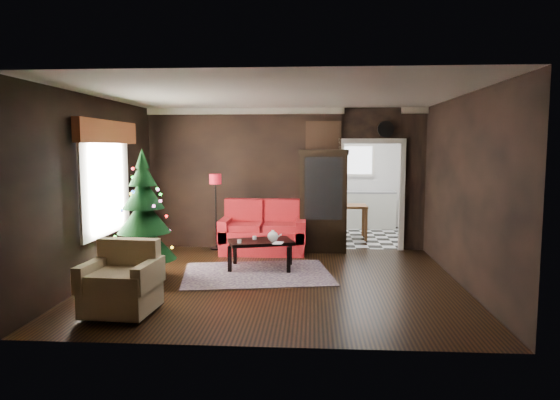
# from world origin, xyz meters

# --- Properties ---
(floor) EXTENTS (5.50, 5.50, 0.00)m
(floor) POSITION_xyz_m (0.00, 0.00, 0.00)
(floor) COLOR black
(floor) RESTS_ON ground
(ceiling) EXTENTS (5.50, 5.50, 0.00)m
(ceiling) POSITION_xyz_m (0.00, 0.00, 2.80)
(ceiling) COLOR white
(ceiling) RESTS_ON ground
(wall_back) EXTENTS (5.50, 0.00, 5.50)m
(wall_back) POSITION_xyz_m (0.00, 2.50, 1.40)
(wall_back) COLOR black
(wall_back) RESTS_ON ground
(wall_front) EXTENTS (5.50, 0.00, 5.50)m
(wall_front) POSITION_xyz_m (0.00, -2.50, 1.40)
(wall_front) COLOR black
(wall_front) RESTS_ON ground
(wall_left) EXTENTS (0.00, 5.50, 5.50)m
(wall_left) POSITION_xyz_m (-2.75, 0.00, 1.40)
(wall_left) COLOR black
(wall_left) RESTS_ON ground
(wall_right) EXTENTS (0.00, 5.50, 5.50)m
(wall_right) POSITION_xyz_m (2.75, 0.00, 1.40)
(wall_right) COLOR black
(wall_right) RESTS_ON ground
(doorway) EXTENTS (1.10, 0.10, 2.10)m
(doorway) POSITION_xyz_m (1.70, 2.50, 1.05)
(doorway) COLOR silver
(doorway) RESTS_ON ground
(left_window) EXTENTS (0.05, 1.60, 1.40)m
(left_window) POSITION_xyz_m (-2.71, 0.20, 1.45)
(left_window) COLOR white
(left_window) RESTS_ON wall_left
(valance) EXTENTS (0.12, 2.10, 0.35)m
(valance) POSITION_xyz_m (-2.63, 0.20, 2.27)
(valance) COLOR brown
(valance) RESTS_ON wall_left
(kitchen_floor) EXTENTS (3.00, 3.00, 0.00)m
(kitchen_floor) POSITION_xyz_m (1.70, 4.00, 0.00)
(kitchen_floor) COLOR silver
(kitchen_floor) RESTS_ON ground
(kitchen_window) EXTENTS (0.70, 0.06, 0.70)m
(kitchen_window) POSITION_xyz_m (1.70, 5.45, 1.70)
(kitchen_window) COLOR white
(kitchen_window) RESTS_ON ground
(rug) EXTENTS (2.58, 2.07, 0.01)m
(rug) POSITION_xyz_m (-0.34, 0.41, 0.01)
(rug) COLOR #483140
(rug) RESTS_ON ground
(loveseat) EXTENTS (1.70, 0.90, 1.00)m
(loveseat) POSITION_xyz_m (-0.40, 2.05, 0.50)
(loveseat) COLOR #9F0F17
(loveseat) RESTS_ON ground
(curio_cabinet) EXTENTS (0.90, 0.45, 1.90)m
(curio_cabinet) POSITION_xyz_m (0.75, 2.27, 0.95)
(curio_cabinet) COLOR black
(curio_cabinet) RESTS_ON ground
(floor_lamp) EXTENTS (0.30, 0.30, 1.41)m
(floor_lamp) POSITION_xyz_m (-1.26, 1.74, 0.83)
(floor_lamp) COLOR black
(floor_lamp) RESTS_ON ground
(christmas_tree) EXTENTS (1.21, 1.21, 1.81)m
(christmas_tree) POSITION_xyz_m (-1.99, -0.11, 1.05)
(christmas_tree) COLOR black
(christmas_tree) RESTS_ON ground
(armchair) EXTENTS (0.88, 0.88, 0.84)m
(armchair) POSITION_xyz_m (-1.77, -1.61, 0.46)
(armchair) COLOR tan
(armchair) RESTS_ON ground
(coffee_table) EXTENTS (1.18, 0.90, 0.47)m
(coffee_table) POSITION_xyz_m (-0.31, 0.77, 0.25)
(coffee_table) COLOR black
(coffee_table) RESTS_ON rug
(teapot) EXTENTS (0.25, 0.25, 0.19)m
(teapot) POSITION_xyz_m (-0.10, 0.65, 0.58)
(teapot) COLOR silver
(teapot) RESTS_ON coffee_table
(cup_a) EXTENTS (0.07, 0.07, 0.06)m
(cup_a) POSITION_xyz_m (-0.43, 0.86, 0.51)
(cup_a) COLOR white
(cup_a) RESTS_ON coffee_table
(cup_b) EXTENTS (0.08, 0.08, 0.06)m
(cup_b) POSITION_xyz_m (-0.64, 0.52, 0.51)
(cup_b) COLOR white
(cup_b) RESTS_ON coffee_table
(book) EXTENTS (0.16, 0.04, 0.22)m
(book) POSITION_xyz_m (-0.08, 0.52, 0.59)
(book) COLOR tan
(book) RESTS_ON coffee_table
(wall_clock) EXTENTS (0.32, 0.32, 0.06)m
(wall_clock) POSITION_xyz_m (1.95, 2.45, 2.38)
(wall_clock) COLOR white
(wall_clock) RESTS_ON wall_back
(painting) EXTENTS (0.62, 0.05, 0.52)m
(painting) POSITION_xyz_m (0.75, 2.46, 2.25)
(painting) COLOR tan
(painting) RESTS_ON wall_back
(kitchen_counter) EXTENTS (1.80, 0.60, 0.90)m
(kitchen_counter) POSITION_xyz_m (1.70, 5.20, 0.45)
(kitchen_counter) COLOR silver
(kitchen_counter) RESTS_ON ground
(kitchen_table) EXTENTS (0.70, 0.70, 0.75)m
(kitchen_table) POSITION_xyz_m (1.40, 3.70, 0.38)
(kitchen_table) COLOR brown
(kitchen_table) RESTS_ON ground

